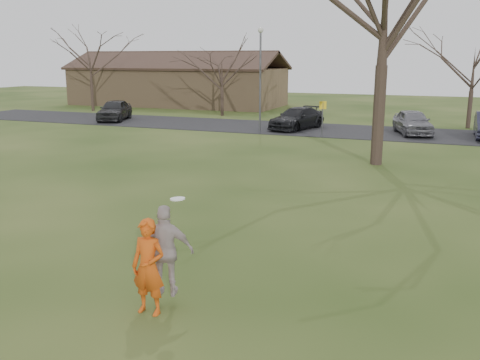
% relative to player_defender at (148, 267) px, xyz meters
% --- Properties ---
extents(ground, '(120.00, 120.00, 0.00)m').
position_rel_player_defender_xyz_m(ground, '(-0.02, 0.50, -0.88)').
color(ground, '#1E380F').
rests_on(ground, ground).
extents(parking_strip, '(62.00, 6.50, 0.04)m').
position_rel_player_defender_xyz_m(parking_strip, '(-0.02, 25.50, -0.86)').
color(parking_strip, black).
rests_on(parking_strip, ground).
extents(player_defender, '(0.64, 0.42, 1.77)m').
position_rel_player_defender_xyz_m(player_defender, '(0.00, 0.00, 0.00)').
color(player_defender, '#C74910').
rests_on(player_defender, ground).
extents(car_0, '(3.08, 4.73, 1.50)m').
position_rel_player_defender_xyz_m(car_0, '(-17.97, 24.98, -0.09)').
color(car_0, '#242527').
rests_on(car_0, parking_strip).
extents(car_3, '(3.15, 5.03, 1.36)m').
position_rel_player_defender_xyz_m(car_3, '(-4.29, 25.19, -0.16)').
color(car_3, black).
rests_on(car_3, parking_strip).
extents(car_4, '(2.95, 4.60, 1.46)m').
position_rel_player_defender_xyz_m(car_4, '(2.78, 25.46, -0.11)').
color(car_4, slate).
rests_on(car_4, parking_strip).
extents(catching_play, '(1.09, 0.73, 1.86)m').
position_rel_player_defender_xyz_m(catching_play, '(0.16, 0.35, 0.20)').
color(catching_play, '#B4A3A1').
rests_on(catching_play, ground).
extents(building, '(20.60, 8.50, 5.14)m').
position_rel_player_defender_xyz_m(building, '(-20.02, 38.50, 1.05)').
color(building, '#8C6D4C').
rests_on(building, ground).
extents(lamp_post, '(0.34, 0.34, 6.27)m').
position_rel_player_defender_xyz_m(lamp_post, '(-6.02, 23.00, 3.09)').
color(lamp_post, '#47474C').
rests_on(lamp_post, ground).
extents(sign_yellow, '(0.35, 0.35, 2.08)m').
position_rel_player_defender_xyz_m(sign_yellow, '(-2.02, 22.50, 0.57)').
color(sign_yellow, '#47474C').
rests_on(sign_yellow, ground).
extents(small_tree_row, '(55.00, 5.90, 8.50)m').
position_rel_player_defender_xyz_m(small_tree_row, '(4.36, 30.56, 3.01)').
color(small_tree_row, '#352821').
rests_on(small_tree_row, ground).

